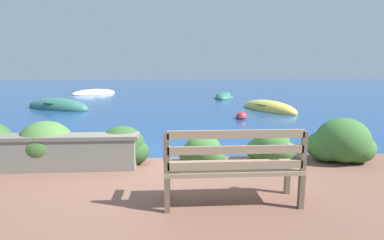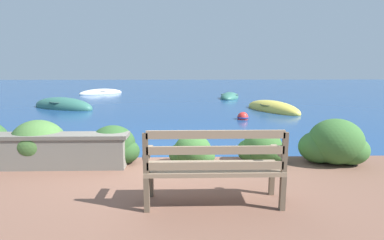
{
  "view_description": "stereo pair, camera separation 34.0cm",
  "coord_description": "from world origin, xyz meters",
  "px_view_note": "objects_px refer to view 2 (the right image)",
  "views": [
    {
      "loc": [
        0.15,
        -5.17,
        1.81
      ],
      "look_at": [
        0.74,
        4.18,
        0.16
      ],
      "focal_mm": 28.0,
      "sensor_mm": 36.0,
      "label": 1
    },
    {
      "loc": [
        0.49,
        -5.18,
        1.81
      ],
      "look_at": [
        0.74,
        4.18,
        0.16
      ],
      "focal_mm": 28.0,
      "sensor_mm": 36.0,
      "label": 2
    }
  ],
  "objects_px": {
    "park_bench": "(214,165)",
    "rowboat_outer": "(101,93)",
    "rowboat_nearest": "(272,109)",
    "rowboat_mid": "(63,107)",
    "rowboat_far": "(230,97)",
    "mooring_buoy": "(243,117)"
  },
  "relations": [
    {
      "from": "park_bench",
      "to": "rowboat_outer",
      "type": "xyz_separation_m",
      "value": [
        -6.1,
        17.61,
        -0.65
      ]
    },
    {
      "from": "rowboat_nearest",
      "to": "rowboat_mid",
      "type": "height_order",
      "value": "rowboat_mid"
    },
    {
      "from": "park_bench",
      "to": "rowboat_far",
      "type": "distance_m",
      "value": 14.57
    },
    {
      "from": "mooring_buoy",
      "to": "rowboat_nearest",
      "type": "bearing_deg",
      "value": 51.32
    },
    {
      "from": "park_bench",
      "to": "rowboat_mid",
      "type": "relative_size",
      "value": 0.46
    },
    {
      "from": "rowboat_nearest",
      "to": "rowboat_far",
      "type": "xyz_separation_m",
      "value": [
        -1.04,
        5.2,
        -0.01
      ]
    },
    {
      "from": "mooring_buoy",
      "to": "rowboat_mid",
      "type": "bearing_deg",
      "value": 157.83
    },
    {
      "from": "rowboat_far",
      "to": "mooring_buoy",
      "type": "height_order",
      "value": "rowboat_far"
    },
    {
      "from": "rowboat_nearest",
      "to": "rowboat_mid",
      "type": "bearing_deg",
      "value": -119.27
    },
    {
      "from": "mooring_buoy",
      "to": "park_bench",
      "type": "bearing_deg",
      "value": -103.72
    },
    {
      "from": "rowboat_far",
      "to": "mooring_buoy",
      "type": "xyz_separation_m",
      "value": [
        -0.62,
        -7.27,
        0.01
      ]
    },
    {
      "from": "rowboat_far",
      "to": "mooring_buoy",
      "type": "relative_size",
      "value": 5.93
    },
    {
      "from": "rowboat_mid",
      "to": "rowboat_far",
      "type": "relative_size",
      "value": 1.4
    },
    {
      "from": "park_bench",
      "to": "rowboat_nearest",
      "type": "relative_size",
      "value": 0.49
    },
    {
      "from": "rowboat_nearest",
      "to": "rowboat_mid",
      "type": "relative_size",
      "value": 0.93
    },
    {
      "from": "mooring_buoy",
      "to": "rowboat_far",
      "type": "bearing_deg",
      "value": 85.13
    },
    {
      "from": "rowboat_outer",
      "to": "mooring_buoy",
      "type": "height_order",
      "value": "rowboat_outer"
    },
    {
      "from": "park_bench",
      "to": "rowboat_nearest",
      "type": "distance_m",
      "value": 9.8
    },
    {
      "from": "rowboat_mid",
      "to": "rowboat_outer",
      "type": "distance_m",
      "value": 7.46
    },
    {
      "from": "rowboat_far",
      "to": "rowboat_outer",
      "type": "distance_m",
      "value": 9.05
    },
    {
      "from": "rowboat_nearest",
      "to": "mooring_buoy",
      "type": "xyz_separation_m",
      "value": [
        -1.66,
        -2.08,
        0.0
      ]
    },
    {
      "from": "rowboat_outer",
      "to": "rowboat_nearest",
      "type": "bearing_deg",
      "value": 101.11
    }
  ]
}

